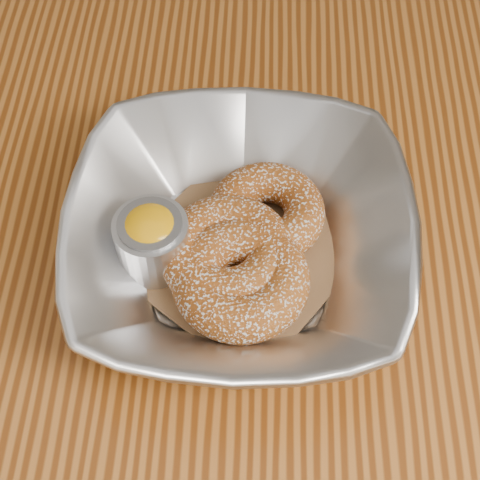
{
  "coord_description": "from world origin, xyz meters",
  "views": [
    {
      "loc": [
        -0.11,
        -0.25,
        1.22
      ],
      "look_at": [
        -0.12,
        0.04,
        0.78
      ],
      "focal_mm": 55.0,
      "sensor_mm": 36.0,
      "label": 1
    }
  ],
  "objects_px": {
    "donut_front": "(241,279)",
    "ramekin": "(152,240)",
    "donut_extra": "(227,253)",
    "table": "(380,369)",
    "serving_bowl": "(240,239)",
    "donut_back": "(267,212)"
  },
  "relations": [
    {
      "from": "donut_front",
      "to": "donut_extra",
      "type": "height_order",
      "value": "same"
    },
    {
      "from": "donut_back",
      "to": "serving_bowl",
      "type": "bearing_deg",
      "value": -123.24
    },
    {
      "from": "serving_bowl",
      "to": "donut_back",
      "type": "relative_size",
      "value": 2.85
    },
    {
      "from": "serving_bowl",
      "to": "donut_front",
      "type": "height_order",
      "value": "serving_bowl"
    },
    {
      "from": "serving_bowl",
      "to": "donut_extra",
      "type": "distance_m",
      "value": 0.01
    },
    {
      "from": "ramekin",
      "to": "donut_extra",
      "type": "bearing_deg",
      "value": -5.11
    },
    {
      "from": "donut_extra",
      "to": "ramekin",
      "type": "relative_size",
      "value": 1.82
    },
    {
      "from": "donut_back",
      "to": "donut_front",
      "type": "relative_size",
      "value": 0.89
    },
    {
      "from": "serving_bowl",
      "to": "donut_back",
      "type": "distance_m",
      "value": 0.04
    },
    {
      "from": "serving_bowl",
      "to": "ramekin",
      "type": "xyz_separation_m",
      "value": [
        -0.06,
        -0.01,
        0.0
      ]
    },
    {
      "from": "donut_front",
      "to": "donut_extra",
      "type": "distance_m",
      "value": 0.02
    },
    {
      "from": "donut_extra",
      "to": "donut_front",
      "type": "bearing_deg",
      "value": -63.98
    },
    {
      "from": "donut_extra",
      "to": "serving_bowl",
      "type": "bearing_deg",
      "value": 49.71
    },
    {
      "from": "donut_back",
      "to": "table",
      "type": "bearing_deg",
      "value": -34.91
    },
    {
      "from": "donut_extra",
      "to": "ramekin",
      "type": "bearing_deg",
      "value": 174.89
    },
    {
      "from": "table",
      "to": "ramekin",
      "type": "bearing_deg",
      "value": 169.06
    },
    {
      "from": "table",
      "to": "donut_extra",
      "type": "relative_size",
      "value": 12.22
    },
    {
      "from": "ramekin",
      "to": "donut_front",
      "type": "bearing_deg",
      "value": -22.0
    },
    {
      "from": "donut_front",
      "to": "ramekin",
      "type": "xyz_separation_m",
      "value": [
        -0.06,
        0.03,
        0.01
      ]
    },
    {
      "from": "serving_bowl",
      "to": "donut_front",
      "type": "distance_m",
      "value": 0.03
    },
    {
      "from": "table",
      "to": "donut_back",
      "type": "distance_m",
      "value": 0.17
    },
    {
      "from": "donut_front",
      "to": "table",
      "type": "bearing_deg",
      "value": -4.41
    }
  ]
}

